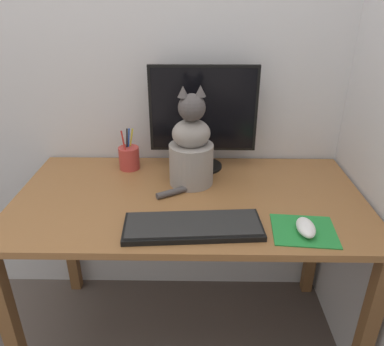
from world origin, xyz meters
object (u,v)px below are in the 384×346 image
cat (191,149)px  pen_cup (129,158)px  monitor (203,115)px  keyboard (193,226)px  computer_mouse_right (306,227)px

cat → pen_cup: 0.32m
monitor → keyboard: bearing=-94.3°
keyboard → cat: size_ratio=1.16×
computer_mouse_right → monitor: bearing=123.2°
cat → pen_cup: (-0.27, 0.13, -0.10)m
keyboard → cat: 0.35m
monitor → cat: bearing=-107.4°
monitor → pen_cup: size_ratio=2.48×
computer_mouse_right → pen_cup: (-0.64, 0.48, 0.03)m
monitor → pen_cup: 0.37m
keyboard → pen_cup: 0.54m
monitor → cat: monitor is taller
monitor → pen_cup: bearing=-177.0°
keyboard → computer_mouse_right: size_ratio=4.34×
pen_cup → computer_mouse_right: bearing=-36.7°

